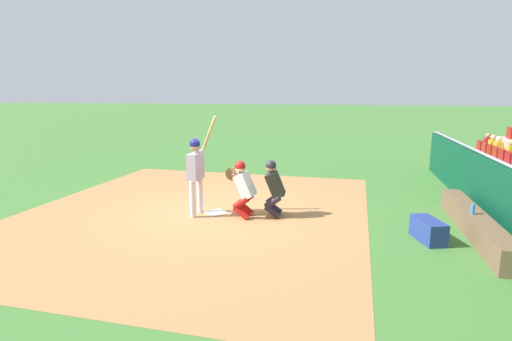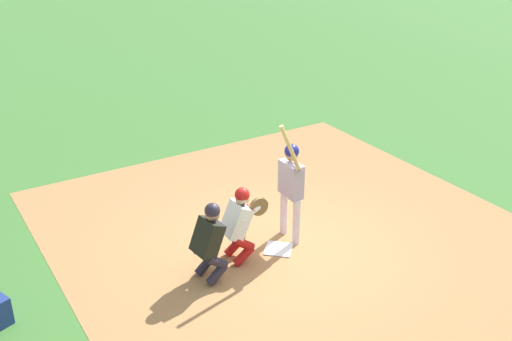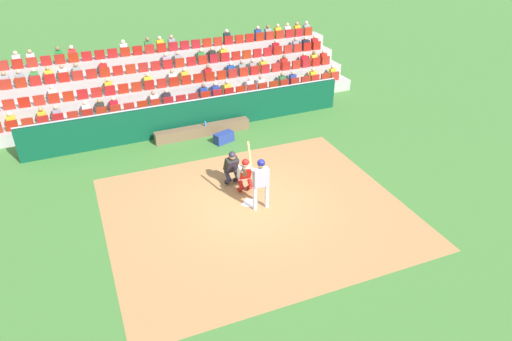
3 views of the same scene
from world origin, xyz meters
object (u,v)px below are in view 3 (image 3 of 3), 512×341
object	(u,v)px
catcher_crouching	(245,174)
water_bottle_on_bench	(205,124)
home_plate_marker	(250,203)
home_plate_umpire	(232,166)
equipment_duffel_bag	(224,138)
batter_at_plate	(261,178)
dugout_bench	(203,130)

from	to	relation	value
catcher_crouching	water_bottle_on_bench	xyz separation A→B (m)	(-0.18, -4.63, -0.18)
home_plate_marker	catcher_crouching	xyz separation A→B (m)	(-0.11, -0.68, 0.70)
home_plate_umpire	water_bottle_on_bench	xyz separation A→B (m)	(-0.39, -3.97, -0.16)
equipment_duffel_bag	home_plate_umpire	bearing A→B (deg)	56.38
home_plate_umpire	water_bottle_on_bench	distance (m)	3.99
home_plate_marker	catcher_crouching	distance (m)	0.98
catcher_crouching	equipment_duffel_bag	distance (m)	3.86
batter_at_plate	catcher_crouching	bearing A→B (deg)	-85.48
home_plate_marker	catcher_crouching	size ratio (longest dim) A/B	0.34
catcher_crouching	home_plate_umpire	world-z (taller)	home_plate_umpire
home_plate_marker	home_plate_umpire	world-z (taller)	home_plate_umpire
home_plate_umpire	dugout_bench	xyz separation A→B (m)	(-0.29, -4.06, -0.48)
catcher_crouching	equipment_duffel_bag	bearing A→B (deg)	-99.82
equipment_duffel_bag	dugout_bench	bearing A→B (deg)	-77.28
home_plate_umpire	equipment_duffel_bag	bearing A→B (deg)	-105.41
batter_at_plate	home_plate_umpire	world-z (taller)	batter_at_plate
equipment_duffel_bag	catcher_crouching	bearing A→B (deg)	61.96
batter_at_plate	equipment_duffel_bag	size ratio (longest dim) A/B	2.81
catcher_crouching	dugout_bench	size ratio (longest dim) A/B	0.32
dugout_bench	water_bottle_on_bench	xyz separation A→B (m)	(-0.10, 0.09, 0.32)
batter_at_plate	home_plate_umpire	distance (m)	1.77
home_plate_umpire	equipment_duffel_bag	world-z (taller)	home_plate_umpire
water_bottle_on_bench	dugout_bench	bearing A→B (deg)	-41.95
water_bottle_on_bench	batter_at_plate	bearing A→B (deg)	88.99
batter_at_plate	home_plate_umpire	bearing A→B (deg)	-80.47
dugout_bench	catcher_crouching	bearing A→B (deg)	88.98
water_bottle_on_bench	equipment_duffel_bag	bearing A→B (deg)	118.65
batter_at_plate	home_plate_marker	bearing A→B (deg)	-61.99
home_plate_marker	batter_at_plate	xyz separation A→B (m)	(-0.20, 0.37, 1.07)
home_plate_umpire	dugout_bench	bearing A→B (deg)	-94.07
catcher_crouching	dugout_bench	xyz separation A→B (m)	(-0.08, -4.72, -0.50)
catcher_crouching	water_bottle_on_bench	distance (m)	4.64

